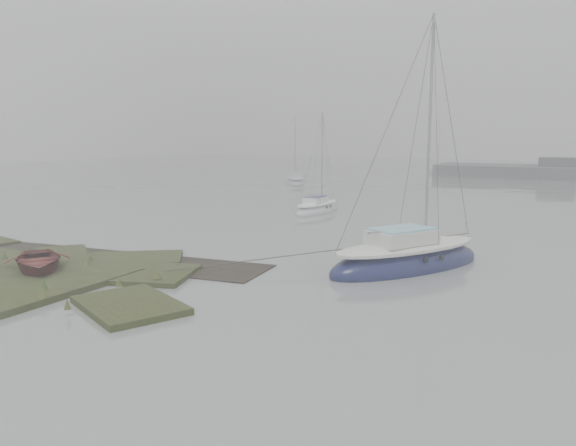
{
  "coord_description": "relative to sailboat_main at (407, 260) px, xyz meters",
  "views": [
    {
      "loc": [
        12.28,
        -12.82,
        5.22
      ],
      "look_at": [
        2.37,
        6.32,
        1.8
      ],
      "focal_mm": 35.0,
      "sensor_mm": 36.0,
      "label": 1
    }
  ],
  "objects": [
    {
      "name": "ground",
      "position": [
        -6.53,
        21.55,
        -0.33
      ],
      "size": [
        160.0,
        160.0,
        0.0
      ],
      "primitive_type": "plane",
      "color": "slate",
      "rests_on": "ground"
    },
    {
      "name": "sailboat_main",
      "position": [
        0.0,
        0.0,
        0.0
      ],
      "size": [
        5.87,
        7.66,
        10.5
      ],
      "rotation": [
        0.0,
        0.0,
        -0.53
      ],
      "color": "#11163C",
      "rests_on": "ground"
    },
    {
      "name": "sailboat_white",
      "position": [
        -9.75,
        12.95,
        -0.1
      ],
      "size": [
        2.02,
        5.18,
        7.16
      ],
      "rotation": [
        0.0,
        0.0,
        -0.07
      ],
      "color": "silver",
      "rests_on": "ground"
    },
    {
      "name": "sailboat_far_a",
      "position": [
        -20.88,
        31.9,
        -0.09
      ],
      "size": [
        4.21,
        5.55,
        7.6
      ],
      "rotation": [
        0.0,
        0.0,
        0.52
      ],
      "color": "#A2A6AC",
      "rests_on": "ground"
    },
    {
      "name": "sailboat_far_c",
      "position": [
        -10.37,
        53.73,
        -0.09
      ],
      "size": [
        5.13,
        5.02,
        7.63
      ],
      "rotation": [
        0.0,
        0.0,
        0.81
      ],
      "color": "#9FA4A7",
      "rests_on": "ground"
    },
    {
      "name": "dinghy",
      "position": [
        -11.92,
        -7.45,
        0.25
      ],
      "size": [
        4.16,
        3.98,
        0.7
      ],
      "primitive_type": "imported",
      "rotation": [
        0.0,
        0.0,
        0.92
      ],
      "color": "maroon",
      "rests_on": "marsh_bank"
    }
  ]
}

